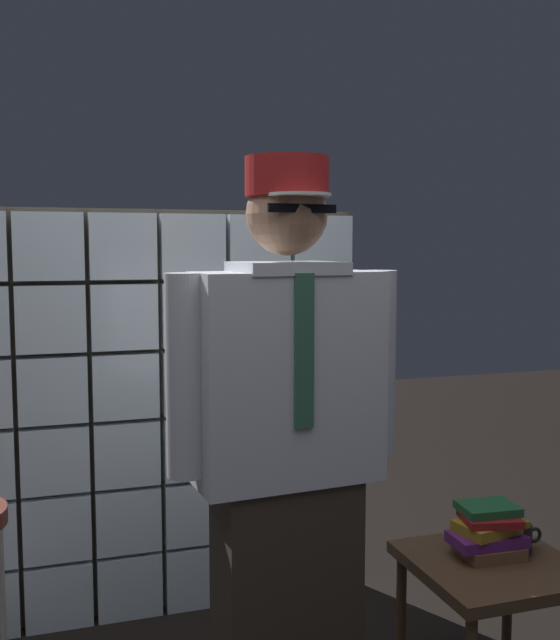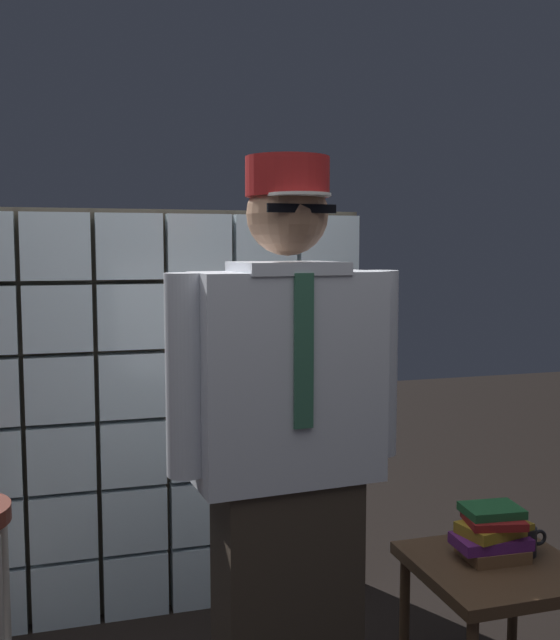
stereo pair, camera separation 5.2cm
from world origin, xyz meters
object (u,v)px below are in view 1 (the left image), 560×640
object	(u,v)px
book_stack	(489,532)
coffee_mug	(521,538)
side_table	(493,581)
standing_person	(287,456)

from	to	relation	value
book_stack	coffee_mug	size ratio (longest dim) A/B	2.13
side_table	book_stack	world-z (taller)	book_stack
side_table	coffee_mug	distance (m)	0.18
book_stack	coffee_mug	world-z (taller)	book_stack
book_stack	coffee_mug	bearing A→B (deg)	-5.79
standing_person	book_stack	bearing A→B (deg)	-1.02
side_table	book_stack	distance (m)	0.16
side_table	book_stack	xyz separation A→B (m)	(0.01, 0.04, 0.15)
standing_person	coffee_mug	xyz separation A→B (m)	(0.85, 0.03, -0.37)
standing_person	side_table	world-z (taller)	standing_person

